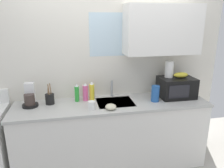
# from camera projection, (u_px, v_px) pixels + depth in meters

# --- Properties ---
(kitchen_wall_assembly) EXTENTS (3.23, 0.42, 2.50)m
(kitchen_wall_assembly) POSITION_uv_depth(u_px,v_px,m) (117.00, 62.00, 2.96)
(kitchen_wall_assembly) COLOR silver
(kitchen_wall_assembly) RESTS_ON ground
(counter_unit) EXTENTS (2.46, 0.63, 0.90)m
(counter_unit) POSITION_uv_depth(u_px,v_px,m) (112.00, 134.00, 2.91)
(counter_unit) COLOR white
(counter_unit) RESTS_ON ground
(sink_faucet) EXTENTS (0.03, 0.03, 0.22)m
(sink_faucet) POSITION_uv_depth(u_px,v_px,m) (112.00, 89.00, 2.98)
(sink_faucet) COLOR #B2B5BA
(sink_faucet) RESTS_ON counter_unit
(microwave) EXTENTS (0.46, 0.35, 0.27)m
(microwave) POSITION_uv_depth(u_px,v_px,m) (176.00, 87.00, 2.96)
(microwave) COLOR black
(microwave) RESTS_ON counter_unit
(banana_bunch) EXTENTS (0.20, 0.11, 0.07)m
(banana_bunch) POSITION_uv_depth(u_px,v_px,m) (181.00, 75.00, 2.92)
(banana_bunch) COLOR gold
(banana_bunch) RESTS_ON microwave
(paper_towel_roll) EXTENTS (0.11, 0.11, 0.22)m
(paper_towel_roll) POSITION_uv_depth(u_px,v_px,m) (169.00, 69.00, 2.92)
(paper_towel_roll) COLOR white
(paper_towel_roll) RESTS_ON microwave
(coffee_maker) EXTENTS (0.19, 0.21, 0.28)m
(coffee_maker) POSITION_uv_depth(u_px,v_px,m) (30.00, 98.00, 2.66)
(coffee_maker) COLOR black
(coffee_maker) RESTS_ON counter_unit
(dish_soap_bottle_yellow) EXTENTS (0.07, 0.07, 0.25)m
(dish_soap_bottle_yellow) POSITION_uv_depth(u_px,v_px,m) (92.00, 91.00, 2.85)
(dish_soap_bottle_yellow) COLOR yellow
(dish_soap_bottle_yellow) RESTS_ON counter_unit
(dish_soap_bottle_pink) EXTENTS (0.07, 0.07, 0.24)m
(dish_soap_bottle_pink) POSITION_uv_depth(u_px,v_px,m) (85.00, 92.00, 2.84)
(dish_soap_bottle_pink) COLOR #E55999
(dish_soap_bottle_pink) RESTS_ON counter_unit
(dish_soap_bottle_green) EXTENTS (0.06, 0.06, 0.23)m
(dish_soap_bottle_green) POSITION_uv_depth(u_px,v_px,m) (77.00, 93.00, 2.81)
(dish_soap_bottle_green) COLOR green
(dish_soap_bottle_green) RESTS_ON counter_unit
(cereal_canister) EXTENTS (0.10, 0.10, 0.21)m
(cereal_canister) POSITION_uv_depth(u_px,v_px,m) (155.00, 94.00, 2.81)
(cereal_canister) COLOR #2659A5
(cereal_canister) RESTS_ON counter_unit
(mug_white) EXTENTS (0.08, 0.08, 0.09)m
(mug_white) POSITION_uv_depth(u_px,v_px,m) (92.00, 105.00, 2.58)
(mug_white) COLOR white
(mug_white) RESTS_ON counter_unit
(utensil_crock) EXTENTS (0.11, 0.11, 0.27)m
(utensil_crock) POSITION_uv_depth(u_px,v_px,m) (50.00, 99.00, 2.73)
(utensil_crock) COLOR black
(utensil_crock) RESTS_ON counter_unit
(small_bowl) EXTENTS (0.13, 0.13, 0.06)m
(small_bowl) POSITION_uv_depth(u_px,v_px,m) (111.00, 107.00, 2.57)
(small_bowl) COLOR beige
(small_bowl) RESTS_ON counter_unit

